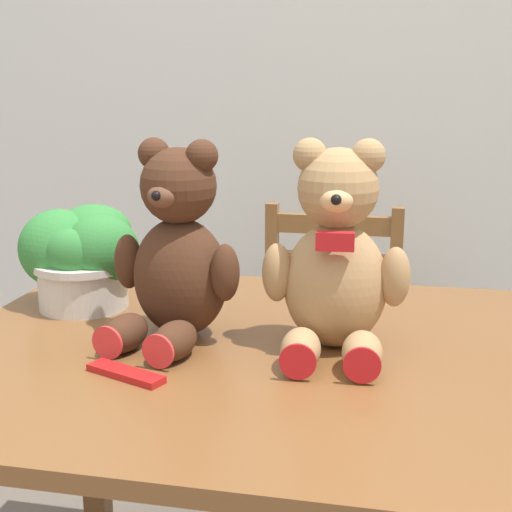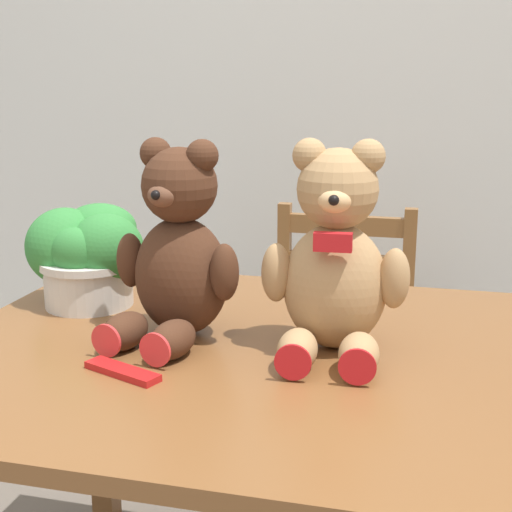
% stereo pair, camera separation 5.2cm
% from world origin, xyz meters
% --- Properties ---
extents(wall_back, '(8.00, 0.04, 2.60)m').
position_xyz_m(wall_back, '(0.00, 1.87, 1.30)').
color(wall_back, silver).
rests_on(wall_back, ground_plane).
extents(dining_table, '(1.11, 0.95, 0.76)m').
position_xyz_m(dining_table, '(0.00, 0.48, 0.65)').
color(dining_table, brown).
rests_on(dining_table, ground_plane).
extents(wooden_chair_behind, '(0.44, 0.40, 0.86)m').
position_xyz_m(wooden_chair_behind, '(0.07, 1.37, 0.44)').
color(wooden_chair_behind, brown).
rests_on(wooden_chair_behind, ground_plane).
extents(teddy_bear_left, '(0.27, 0.28, 0.38)m').
position_xyz_m(teddy_bear_left, '(-0.12, 0.50, 0.92)').
color(teddy_bear_left, '#472819').
rests_on(teddy_bear_left, dining_table).
extents(teddy_bear_right, '(0.27, 0.27, 0.38)m').
position_xyz_m(teddy_bear_right, '(0.17, 0.50, 0.93)').
color(teddy_bear_right, tan).
rests_on(teddy_bear_right, dining_table).
extents(potted_plant, '(0.27, 0.23, 0.22)m').
position_xyz_m(potted_plant, '(-0.39, 0.64, 0.88)').
color(potted_plant, beige).
rests_on(potted_plant, dining_table).
extents(chocolate_bar, '(0.15, 0.09, 0.01)m').
position_xyz_m(chocolate_bar, '(-0.15, 0.30, 0.77)').
color(chocolate_bar, red).
rests_on(chocolate_bar, dining_table).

